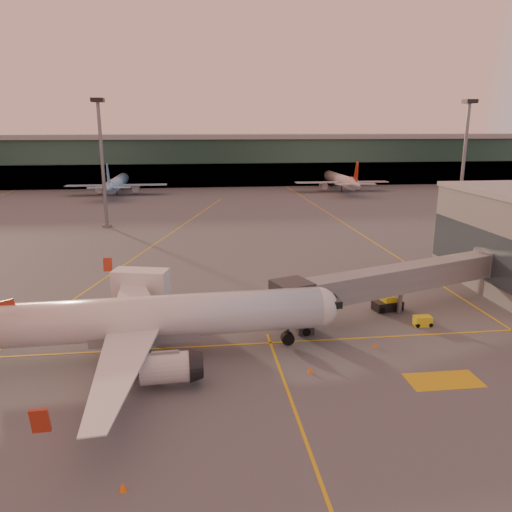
{
  "coord_description": "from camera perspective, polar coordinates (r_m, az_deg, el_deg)",
  "views": [
    {
      "loc": [
        -1.83,
        -38.8,
        20.18
      ],
      "look_at": [
        5.36,
        19.1,
        5.0
      ],
      "focal_mm": 35.0,
      "sensor_mm": 36.0,
      "label": 1
    }
  ],
  "objects": [
    {
      "name": "cone_wing_right",
      "position": [
        32.25,
        -14.98,
        -24.13
      ],
      "size": [
        0.43,
        0.43,
        0.54
      ],
      "color": "orange",
      "rests_on": "ground"
    },
    {
      "name": "gpu_cart",
      "position": [
        55.23,
        18.51,
        -7.07
      ],
      "size": [
        1.86,
        1.1,
        1.06
      ],
      "rotation": [
        0.0,
        0.0,
        -0.01
      ],
      "color": "yellow",
      "rests_on": "ground"
    },
    {
      "name": "taxi_markings",
      "position": [
        85.87,
        -10.55,
        0.74
      ],
      "size": [
        100.12,
        173.0,
        0.01
      ],
      "color": "gold",
      "rests_on": "ground"
    },
    {
      "name": "main_airplane",
      "position": [
        45.56,
        -12.86,
        -7.12
      ],
      "size": [
        36.85,
        33.17,
        11.12
      ],
      "rotation": [
        0.0,
        0.0,
        0.05
      ],
      "color": "silver",
      "rests_on": "ground"
    },
    {
      "name": "catering_truck",
      "position": [
        57.53,
        -12.92,
        -3.51
      ],
      "size": [
        6.51,
        4.02,
        4.71
      ],
      "rotation": [
        0.0,
        0.0,
        -0.24
      ],
      "color": "#B01927",
      "rests_on": "ground"
    },
    {
      "name": "cone_nose",
      "position": [
        49.01,
        13.48,
        -9.86
      ],
      "size": [
        0.39,
        0.39,
        0.5
      ],
      "color": "orange",
      "rests_on": "ground"
    },
    {
      "name": "jet_bridge",
      "position": [
        57.93,
        17.32,
        -2.44
      ],
      "size": [
        31.06,
        13.89,
        5.62
      ],
      "color": "slate",
      "rests_on": "ground"
    },
    {
      "name": "ground",
      "position": [
        43.77,
        -3.98,
        -12.91
      ],
      "size": [
        600.0,
        600.0,
        0.0
      ],
      "primitive_type": "plane",
      "color": "#4C4F54",
      "rests_on": "ground"
    },
    {
      "name": "terminal",
      "position": [
        180.96,
        -6.61,
        10.87
      ],
      "size": [
        400.0,
        20.0,
        17.6
      ],
      "color": "#19382D",
      "rests_on": "ground"
    },
    {
      "name": "mast_west_near",
      "position": [
        106.5,
        -17.23,
        11.08
      ],
      "size": [
        2.4,
        2.4,
        25.6
      ],
      "color": "slate",
      "rests_on": "ground"
    },
    {
      "name": "pushback_tug",
      "position": [
        58.63,
        14.81,
        -5.35
      ],
      "size": [
        3.5,
        2.31,
        1.66
      ],
      "rotation": [
        0.0,
        0.0,
        0.19
      ],
      "color": "black",
      "rests_on": "ground"
    },
    {
      "name": "cone_wing_left",
      "position": [
        63.01,
        -10.88,
        -4.12
      ],
      "size": [
        0.43,
        0.43,
        0.54
      ],
      "color": "orange",
      "rests_on": "ground"
    },
    {
      "name": "distant_aircraft_row",
      "position": [
        166.4,
        -25.36,
        6.22
      ],
      "size": [
        225.0,
        34.0,
        13.0
      ],
      "color": "#7FACD4",
      "rests_on": "ground"
    },
    {
      "name": "cone_fwd",
      "position": [
        43.42,
        6.22,
        -12.81
      ],
      "size": [
        0.43,
        0.43,
        0.54
      ],
      "color": "orange",
      "rests_on": "ground"
    },
    {
      "name": "mast_east_near",
      "position": [
        115.84,
        22.74,
        10.85
      ],
      "size": [
        2.4,
        2.4,
        25.6
      ],
      "color": "slate",
      "rests_on": "ground"
    }
  ]
}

